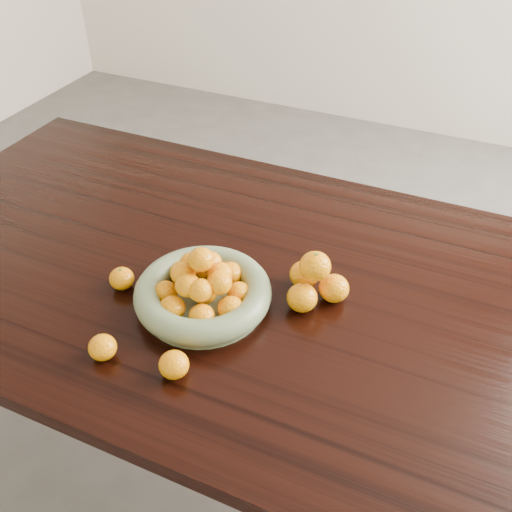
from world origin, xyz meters
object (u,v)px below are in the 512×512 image
at_px(fruit_bowl, 203,291).
at_px(dining_table, 264,307).
at_px(orange_pyramid, 314,281).
at_px(loose_orange_0, 122,279).

bearing_deg(fruit_bowl, dining_table, 55.88).
distance_m(dining_table, fruit_bowl, 0.20).
bearing_deg(dining_table, fruit_bowl, -124.12).
relative_size(fruit_bowl, orange_pyramid, 2.09).
bearing_deg(loose_orange_0, dining_table, 28.86).
height_order(dining_table, fruit_bowl, fruit_bowl).
height_order(fruit_bowl, loose_orange_0, fruit_bowl).
distance_m(fruit_bowl, loose_orange_0, 0.19).
height_order(dining_table, loose_orange_0, loose_orange_0).
distance_m(dining_table, loose_orange_0, 0.34).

